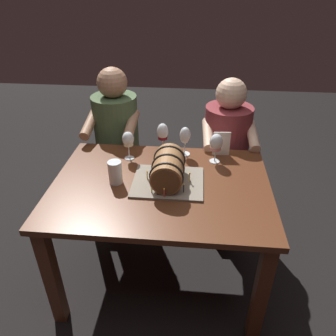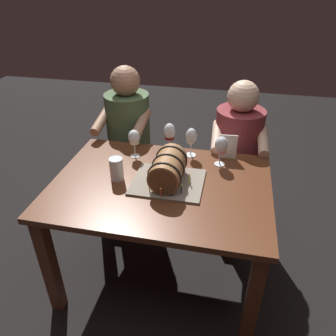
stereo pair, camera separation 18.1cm
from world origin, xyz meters
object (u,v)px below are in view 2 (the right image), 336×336
(beer_pint, at_px, (117,170))
(dining_table, at_px, (161,199))
(wine_glass_red, at_px, (170,133))
(wine_glass_white, at_px, (134,138))
(wine_glass_rose, at_px, (221,146))
(person_seated_right, at_px, (235,162))
(barrel_cake, at_px, (168,170))
(wine_glass_empty, at_px, (191,137))
(person_seated_left, at_px, (130,148))
(menu_card, at_px, (228,147))

(beer_pint, bearing_deg, dining_table, 2.18)
(dining_table, distance_m, wine_glass_red, 0.46)
(wine_glass_white, bearing_deg, beer_pint, -94.59)
(wine_glass_rose, xyz_separation_m, person_seated_right, (0.10, 0.41, -0.33))
(barrel_cake, distance_m, wine_glass_empty, 0.36)
(person_seated_left, bearing_deg, person_seated_right, -0.00)
(barrel_cake, distance_m, menu_card, 0.48)
(wine_glass_rose, bearing_deg, wine_glass_red, 162.43)
(dining_table, relative_size, wine_glass_rose, 6.49)
(wine_glass_white, xyz_separation_m, wine_glass_empty, (0.35, 0.09, 0.00))
(wine_glass_white, height_order, wine_glass_empty, wine_glass_empty)
(wine_glass_red, height_order, wine_glass_rose, wine_glass_red)
(wine_glass_rose, xyz_separation_m, wine_glass_empty, (-0.19, 0.08, 0.00))
(wine_glass_rose, xyz_separation_m, person_seated_left, (-0.73, 0.41, -0.31))
(person_seated_right, bearing_deg, dining_table, -121.21)
(person_seated_left, bearing_deg, beer_pint, -77.06)
(barrel_cake, xyz_separation_m, menu_card, (0.31, 0.36, -0.01))
(wine_glass_red, bearing_deg, wine_glass_empty, -11.94)
(wine_glass_red, xyz_separation_m, wine_glass_rose, (0.34, -0.11, -0.01))
(menu_card, relative_size, person_seated_right, 0.14)
(wine_glass_red, distance_m, beer_pint, 0.46)
(barrel_cake, height_order, wine_glass_rose, barrel_cake)
(wine_glass_red, relative_size, menu_card, 1.24)
(barrel_cake, xyz_separation_m, wine_glass_red, (-0.07, 0.38, 0.05))
(wine_glass_empty, height_order, menu_card, wine_glass_empty)
(barrel_cake, bearing_deg, person_seated_left, 124.09)
(wine_glass_empty, distance_m, menu_card, 0.24)
(beer_pint, distance_m, person_seated_left, 0.76)
(barrel_cake, height_order, person_seated_right, person_seated_right)
(barrel_cake, distance_m, person_seated_right, 0.82)
(barrel_cake, height_order, wine_glass_empty, same)
(barrel_cake, xyz_separation_m, wine_glass_empty, (0.08, 0.34, 0.05))
(barrel_cake, bearing_deg, wine_glass_empty, 77.33)
(menu_card, bearing_deg, person_seated_left, 154.21)
(dining_table, xyz_separation_m, barrel_cake, (0.04, 0.01, 0.20))
(barrel_cake, xyz_separation_m, person_seated_right, (0.38, 0.67, -0.29))
(menu_card, distance_m, person_seated_left, 0.87)
(wine_glass_white, relative_size, beer_pint, 1.37)
(beer_pint, height_order, person_seated_left, person_seated_left)
(person_seated_left, height_order, person_seated_right, person_seated_left)
(barrel_cake, height_order, wine_glass_white, barrel_cake)
(person_seated_right, bearing_deg, wine_glass_rose, -104.37)
(barrel_cake, relative_size, person_seated_right, 0.35)
(person_seated_right, bearing_deg, wine_glass_empty, -132.16)
(wine_glass_white, height_order, wine_glass_rose, wine_glass_rose)
(wine_glass_red, height_order, person_seated_left, person_seated_left)
(wine_glass_rose, bearing_deg, wine_glass_empty, 158.38)
(wine_glass_empty, relative_size, person_seated_right, 0.17)
(wine_glass_empty, bearing_deg, person_seated_right, 47.84)
(wine_glass_red, height_order, wine_glass_empty, wine_glass_red)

